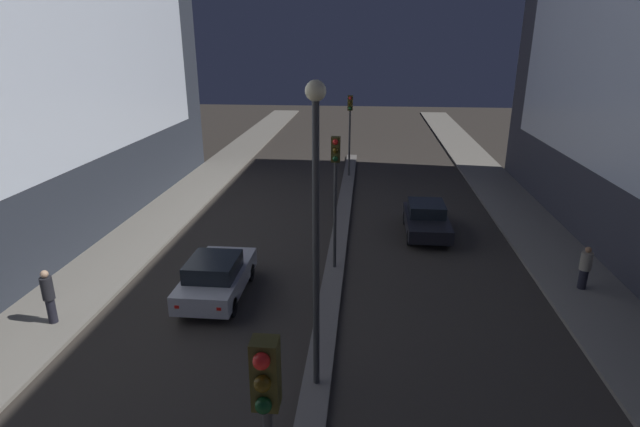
% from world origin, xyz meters
% --- Properties ---
extents(median_strip, '(0.73, 34.67, 0.15)m').
position_xyz_m(median_strip, '(0.00, 18.33, 0.07)').
color(median_strip, '#66605B').
rests_on(median_strip, ground).
extents(traffic_light_mid, '(0.32, 0.42, 5.01)m').
position_xyz_m(traffic_light_mid, '(0.00, 15.93, 3.80)').
color(traffic_light_mid, '#383838').
rests_on(traffic_light_mid, median_strip).
extents(traffic_light_far, '(0.32, 0.42, 5.01)m').
position_xyz_m(traffic_light_far, '(0.00, 29.61, 3.80)').
color(traffic_light_far, '#383838').
rests_on(traffic_light_far, median_strip).
extents(street_lamp, '(0.45, 0.45, 7.45)m').
position_xyz_m(street_lamp, '(0.00, 9.13, 4.91)').
color(street_lamp, '#383838').
rests_on(street_lamp, median_strip).
extents(car_left_lane, '(1.87, 4.07, 1.52)m').
position_xyz_m(car_left_lane, '(-3.87, 13.51, 0.77)').
color(car_left_lane, '#B2B2B7').
rests_on(car_left_lane, ground).
extents(car_right_lane, '(1.85, 4.05, 1.42)m').
position_xyz_m(car_right_lane, '(3.87, 20.11, 0.73)').
color(car_right_lane, black).
rests_on(car_right_lane, ground).
extents(pedestrian_on_left_sidewalk, '(0.35, 0.35, 1.75)m').
position_xyz_m(pedestrian_on_left_sidewalk, '(-8.38, 11.23, 1.05)').
color(pedestrian_on_left_sidewalk, black).
rests_on(pedestrian_on_left_sidewalk, sidewalk_left).
extents(pedestrian_on_right_sidewalk, '(0.39, 0.39, 1.56)m').
position_xyz_m(pedestrian_on_right_sidewalk, '(8.75, 15.10, 0.94)').
color(pedestrian_on_right_sidewalk, black).
rests_on(pedestrian_on_right_sidewalk, sidewalk_right).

